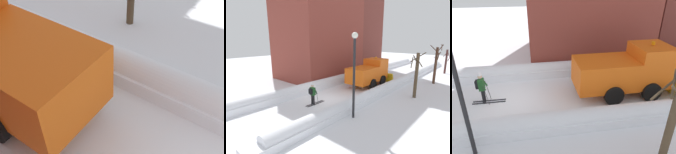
% 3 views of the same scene
% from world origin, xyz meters
% --- Properties ---
extents(snowbank_right, '(1.10, 36.00, 0.90)m').
position_xyz_m(snowbank_right, '(2.86, 10.00, 0.35)').
color(snowbank_right, white).
rests_on(snowbank_right, ground).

